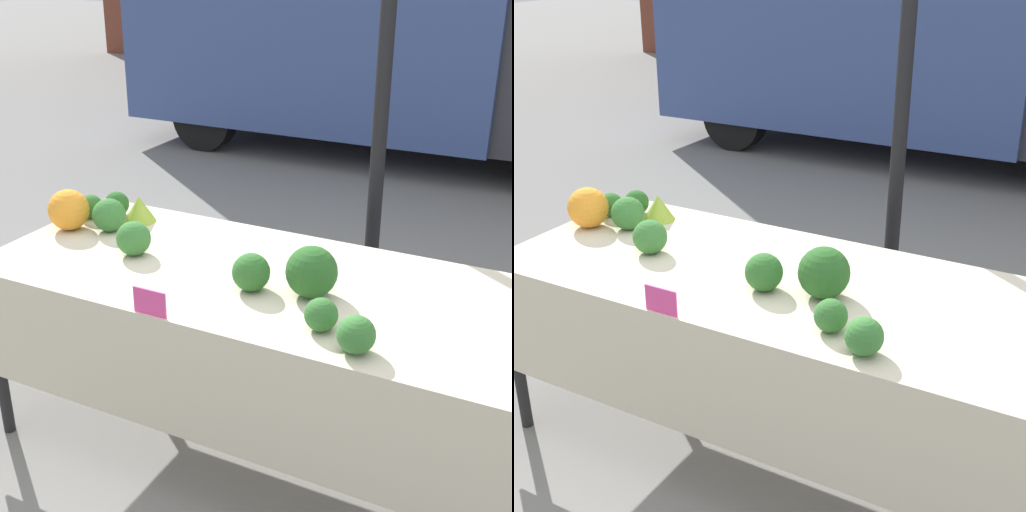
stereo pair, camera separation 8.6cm
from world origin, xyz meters
The scene contains 15 objects.
ground_plane centered at (0.00, 0.00, 0.00)m, with size 40.00×40.00×0.00m, color gray.
tent_pole centered at (0.18, 0.90, 1.21)m, with size 0.07×0.07×2.42m.
parked_truck centered at (-1.10, 4.82, 1.27)m, with size 5.14×1.92×2.40m.
market_table centered at (0.00, -0.07, 0.72)m, with size 2.16×0.92×0.81m.
orange_cauliflower centered at (-0.96, 0.05, 0.90)m, with size 0.18×0.18×0.18m.
romanesco_head centered at (-0.74, 0.27, 0.87)m, with size 0.15×0.15×0.12m.
broccoli_head_0 centered at (0.04, -0.12, 0.88)m, with size 0.14×0.14×0.14m.
broccoli_head_1 centered at (0.26, -0.06, 0.90)m, with size 0.19×0.19×0.19m.
broccoli_head_2 centered at (-0.78, 0.12, 0.88)m, with size 0.15×0.15×0.15m.
broccoli_head_3 centered at (-0.53, -0.05, 0.88)m, with size 0.14×0.14×0.14m.
broccoli_head_4 centered at (-0.96, 0.21, 0.86)m, with size 0.11×0.11×0.11m.
broccoli_head_5 centered at (0.53, -0.36, 0.87)m, with size 0.12×0.12×0.12m.
broccoli_head_6 centered at (-0.87, 0.29, 0.87)m, with size 0.11×0.11×0.11m.
broccoli_head_7 centered at (0.38, -0.28, 0.87)m, with size 0.11×0.11×0.11m.
price_sign centered at (-0.18, -0.45, 0.86)m, with size 0.13×0.01×0.10m.
Camera 1 is at (1.12, -2.20, 1.98)m, focal length 50.00 mm.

